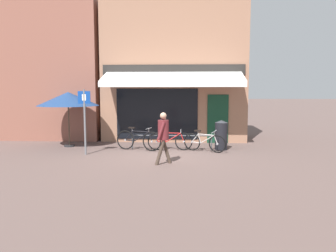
{
  "coord_description": "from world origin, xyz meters",
  "views": [
    {
      "loc": [
        0.92,
        -11.4,
        2.27
      ],
      "look_at": [
        0.26,
        -0.19,
        1.05
      ],
      "focal_mm": 35.0,
      "sensor_mm": 36.0,
      "label": 1
    }
  ],
  "objects_px": {
    "pedestrian_adult": "(163,132)",
    "litter_bin": "(221,135)",
    "bicycle_red": "(170,141)",
    "cafe_parasol": "(68,99)",
    "parking_sign": "(85,115)",
    "bicycle_silver": "(204,142)",
    "bicycle_black": "(138,140)"
  },
  "relations": [
    {
      "from": "pedestrian_adult",
      "to": "bicycle_silver",
      "type": "bearing_deg",
      "value": 45.41
    },
    {
      "from": "bicycle_red",
      "to": "litter_bin",
      "type": "height_order",
      "value": "litter_bin"
    },
    {
      "from": "bicycle_red",
      "to": "pedestrian_adult",
      "type": "height_order",
      "value": "pedestrian_adult"
    },
    {
      "from": "bicycle_red",
      "to": "litter_bin",
      "type": "relative_size",
      "value": 1.5
    },
    {
      "from": "bicycle_silver",
      "to": "pedestrian_adult",
      "type": "bearing_deg",
      "value": -97.26
    },
    {
      "from": "bicycle_red",
      "to": "cafe_parasol",
      "type": "relative_size",
      "value": 0.7
    },
    {
      "from": "litter_bin",
      "to": "cafe_parasol",
      "type": "relative_size",
      "value": 0.47
    },
    {
      "from": "bicycle_black",
      "to": "pedestrian_adult",
      "type": "distance_m",
      "value": 2.62
    },
    {
      "from": "pedestrian_adult",
      "to": "parking_sign",
      "type": "bearing_deg",
      "value": 142.94
    },
    {
      "from": "pedestrian_adult",
      "to": "parking_sign",
      "type": "height_order",
      "value": "parking_sign"
    },
    {
      "from": "cafe_parasol",
      "to": "bicycle_black",
      "type": "bearing_deg",
      "value": -13.46
    },
    {
      "from": "bicycle_silver",
      "to": "parking_sign",
      "type": "height_order",
      "value": "parking_sign"
    },
    {
      "from": "pedestrian_adult",
      "to": "cafe_parasol",
      "type": "distance_m",
      "value": 5.13
    },
    {
      "from": "bicycle_red",
      "to": "cafe_parasol",
      "type": "distance_m",
      "value": 4.46
    },
    {
      "from": "bicycle_silver",
      "to": "litter_bin",
      "type": "distance_m",
      "value": 0.84
    },
    {
      "from": "cafe_parasol",
      "to": "parking_sign",
      "type": "bearing_deg",
      "value": -54.22
    },
    {
      "from": "pedestrian_adult",
      "to": "litter_bin",
      "type": "height_order",
      "value": "pedestrian_adult"
    },
    {
      "from": "pedestrian_adult",
      "to": "cafe_parasol",
      "type": "xyz_separation_m",
      "value": [
        -4.06,
        2.99,
        0.94
      ]
    },
    {
      "from": "bicycle_red",
      "to": "cafe_parasol",
      "type": "bearing_deg",
      "value": 170.09
    },
    {
      "from": "pedestrian_adult",
      "to": "litter_bin",
      "type": "bearing_deg",
      "value": 39.94
    },
    {
      "from": "bicycle_silver",
      "to": "parking_sign",
      "type": "relative_size",
      "value": 0.68
    },
    {
      "from": "bicycle_silver",
      "to": "cafe_parasol",
      "type": "xyz_separation_m",
      "value": [
        -5.42,
        0.86,
        1.57
      ]
    },
    {
      "from": "bicycle_red",
      "to": "bicycle_silver",
      "type": "bearing_deg",
      "value": -14.47
    },
    {
      "from": "parking_sign",
      "to": "cafe_parasol",
      "type": "height_order",
      "value": "parking_sign"
    },
    {
      "from": "bicycle_black",
      "to": "litter_bin",
      "type": "xyz_separation_m",
      "value": [
        3.16,
        0.3,
        0.18
      ]
    },
    {
      "from": "bicycle_red",
      "to": "pedestrian_adult",
      "type": "distance_m",
      "value": 2.5
    },
    {
      "from": "bicycle_black",
      "to": "cafe_parasol",
      "type": "distance_m",
      "value": 3.38
    },
    {
      "from": "bicycle_silver",
      "to": "litter_bin",
      "type": "bearing_deg",
      "value": 59.92
    },
    {
      "from": "bicycle_silver",
      "to": "cafe_parasol",
      "type": "distance_m",
      "value": 5.71
    },
    {
      "from": "bicycle_red",
      "to": "bicycle_black",
      "type": "bearing_deg",
      "value": -175.84
    },
    {
      "from": "pedestrian_adult",
      "to": "parking_sign",
      "type": "xyz_separation_m",
      "value": [
        -2.88,
        1.35,
        0.43
      ]
    },
    {
      "from": "litter_bin",
      "to": "parking_sign",
      "type": "height_order",
      "value": "parking_sign"
    }
  ]
}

